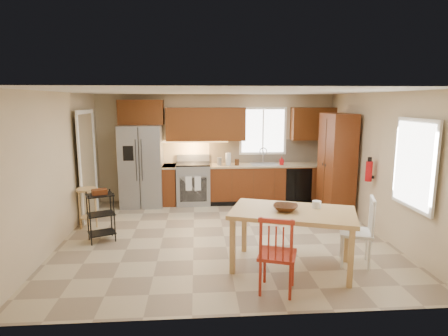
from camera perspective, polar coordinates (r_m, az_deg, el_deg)
name	(u,v)px	position (r m, az deg, el deg)	size (l,w,h in m)	color
floor	(224,236)	(6.70, 0.02, -10.34)	(5.50, 5.50, 0.00)	tan
ceiling	(224,92)	(6.28, 0.02, 11.55)	(5.50, 5.00, 0.02)	silver
wall_back	(216,148)	(8.84, -1.17, 3.05)	(5.50, 0.02, 2.50)	#CCB793
wall_front	(242,208)	(3.95, 2.70, -6.05)	(5.50, 0.02, 2.50)	#CCB793
wall_left	(58,169)	(6.76, -23.93, -0.07)	(0.02, 5.00, 2.50)	#CCB793
wall_right	(380,164)	(7.12, 22.67, 0.51)	(0.02, 5.00, 2.50)	#CCB793
refrigerator	(142,166)	(8.60, -12.42, 0.31)	(0.92, 0.75, 1.82)	gray
range_stove	(193,184)	(8.66, -4.69, -2.45)	(0.76, 0.63, 0.92)	gray
base_cabinet_narrow	(169,185)	(8.70, -8.31, -2.53)	(0.30, 0.60, 0.90)	#5D2911
base_cabinet_run	(272,183)	(8.85, 7.33, -2.29)	(2.92, 0.60, 0.90)	#5D2911
dishwasher	(299,185)	(8.70, 11.33, -2.62)	(0.60, 0.02, 0.78)	black
backsplash	(270,151)	(9.00, 7.07, 2.62)	(2.92, 0.03, 0.55)	beige
upper_over_fridge	(141,112)	(8.68, -12.54, 8.31)	(1.00, 0.35, 0.55)	#59290E
upper_left_block	(206,124)	(8.60, -2.80, 6.69)	(1.80, 0.35, 0.75)	#59290E
upper_right_block	(313,124)	(9.02, 13.40, 6.59)	(1.00, 0.35, 0.75)	#59290E
window_back	(263,131)	(8.91, 5.94, 5.64)	(1.12, 0.04, 1.12)	white
sink	(264,166)	(8.73, 6.17, 0.31)	(0.62, 0.46, 0.16)	gray
undercab_glow	(193,142)	(8.61, -4.77, 4.03)	(1.60, 0.30, 0.01)	#FFBF66
soap_bottle	(282,161)	(8.69, 8.77, 1.11)	(0.09, 0.09, 0.19)	#B10C10
paper_towel	(228,159)	(8.54, 0.63, 1.37)	(0.12, 0.12, 0.28)	silver
canister_steel	(219,161)	(8.53, -0.71, 1.03)	(0.11, 0.11, 0.18)	gray
canister_wood	(237,162)	(8.54, 1.98, 0.89)	(0.10, 0.10, 0.14)	#462912
pantry	(336,164)	(8.11, 16.76, 0.53)	(0.50, 0.95, 2.10)	#5D2911
fire_extinguisher	(369,171)	(7.23, 21.21, -0.47)	(0.12, 0.12, 0.36)	#B10C10
window_right	(415,164)	(6.07, 27.06, 0.52)	(0.04, 1.02, 1.32)	white
doorway	(87,167)	(7.98, -20.20, 0.19)	(0.04, 0.95, 2.10)	#8C7A59
dining_table	(292,240)	(5.48, 10.30, -10.71)	(1.70, 0.96, 0.83)	tan
chair_red	(277,253)	(4.78, 8.15, -12.73)	(0.47, 0.47, 1.00)	#A22A19
chair_white	(356,231)	(5.80, 19.45, -9.06)	(0.47, 0.47, 1.00)	silver
table_bowl	(285,211)	(5.31, 9.33, -6.49)	(0.34, 0.34, 0.08)	#462912
table_jar	(317,206)	(5.53, 13.93, -5.65)	(0.14, 0.14, 0.16)	silver
bar_stool	(88,208)	(7.44, -20.04, -5.79)	(0.37, 0.37, 0.76)	tan
utility_cart	(101,217)	(6.69, -18.24, -7.06)	(0.43, 0.33, 0.85)	black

